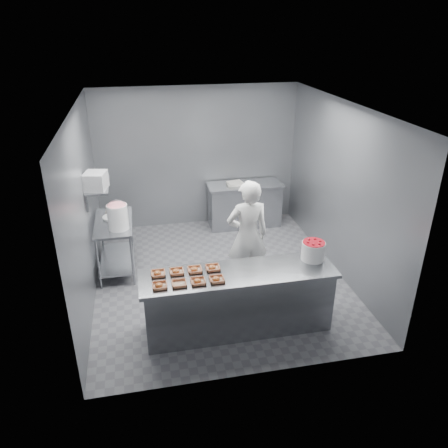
{
  "coord_description": "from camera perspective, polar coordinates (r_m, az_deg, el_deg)",
  "views": [
    {
      "loc": [
        -1.17,
        -6.11,
        3.91
      ],
      "look_at": [
        0.04,
        -0.2,
        1.06
      ],
      "focal_mm": 35.0,
      "sensor_mm": 36.0,
      "label": 1
    }
  ],
  "objects": [
    {
      "name": "ceiling",
      "position": [
        6.32,
        -0.76,
        15.12
      ],
      "size": [
        4.5,
        4.5,
        0.0
      ],
      "primitive_type": "plane",
      "rotation": [
        3.14,
        0.0,
        0.0
      ],
      "color": "white",
      "rests_on": "wall_back"
    },
    {
      "name": "rag",
      "position": [
        7.78,
        -14.63,
        1.68
      ],
      "size": [
        0.16,
        0.15,
        0.02
      ],
      "primitive_type": "cube",
      "rotation": [
        0.0,
        0.0,
        -0.32
      ],
      "color": "#CCB28C",
      "rests_on": "prep_table"
    },
    {
      "name": "wall_back",
      "position": [
        8.81,
        -3.51,
        8.64
      ],
      "size": [
        4.0,
        0.04,
        2.8
      ],
      "primitive_type": "cube",
      "color": "slate",
      "rests_on": "ground"
    },
    {
      "name": "tray_1",
      "position": [
        5.52,
        -5.88,
        -7.74
      ],
      "size": [
        0.19,
        0.18,
        0.04
      ],
      "color": "tan",
      "rests_on": "service_counter"
    },
    {
      "name": "service_counter",
      "position": [
        6.0,
        1.85,
        -9.95
      ],
      "size": [
        2.6,
        0.7,
        0.9
      ],
      "color": "slate",
      "rests_on": "ground"
    },
    {
      "name": "worker",
      "position": [
        6.7,
        3.1,
        -1.56
      ],
      "size": [
        0.66,
        0.45,
        1.79
      ],
      "primitive_type": "imported",
      "rotation": [
        0.0,
        0.0,
        3.17
      ],
      "color": "white",
      "rests_on": "ground"
    },
    {
      "name": "paper_stack",
      "position": [
        8.75,
        1.44,
        5.32
      ],
      "size": [
        0.31,
        0.24,
        0.06
      ],
      "primitive_type": "cube",
      "rotation": [
        0.0,
        0.0,
        0.05
      ],
      "color": "silver",
      "rests_on": "back_counter"
    },
    {
      "name": "tray_0",
      "position": [
        5.5,
        -8.42,
        -7.95
      ],
      "size": [
        0.19,
        0.18,
        0.06
      ],
      "color": "tan",
      "rests_on": "service_counter"
    },
    {
      "name": "tray_4",
      "position": [
        5.75,
        -8.62,
        -6.4
      ],
      "size": [
        0.19,
        0.18,
        0.06
      ],
      "color": "tan",
      "rests_on": "service_counter"
    },
    {
      "name": "tray_5",
      "position": [
        5.76,
        -6.23,
        -6.18
      ],
      "size": [
        0.19,
        0.18,
        0.06
      ],
      "color": "tan",
      "rests_on": "service_counter"
    },
    {
      "name": "wall_right",
      "position": [
        7.33,
        14.89,
        4.34
      ],
      "size": [
        0.04,
        4.5,
        2.8
      ],
      "primitive_type": "cube",
      "color": "slate",
      "rests_on": "ground"
    },
    {
      "name": "wall_shelf",
      "position": [
        7.15,
        -16.18,
        4.93
      ],
      "size": [
        0.35,
        0.9,
        0.03
      ],
      "primitive_type": "cube",
      "color": "slate",
      "rests_on": "wall_left"
    },
    {
      "name": "bucket_lid",
      "position": [
        7.51,
        -14.28,
        0.89
      ],
      "size": [
        0.36,
        0.36,
        0.03
      ],
      "primitive_type": "cylinder",
      "rotation": [
        0.0,
        0.0,
        -0.04
      ],
      "color": "white",
      "rests_on": "prep_table"
    },
    {
      "name": "strawberry_tub",
      "position": [
        6.1,
        11.57,
        -3.35
      ],
      "size": [
        0.32,
        0.32,
        0.27
      ],
      "color": "white",
      "rests_on": "service_counter"
    },
    {
      "name": "tray_7",
      "position": [
        5.81,
        -1.5,
        -5.72
      ],
      "size": [
        0.19,
        0.18,
        0.06
      ],
      "color": "tan",
      "rests_on": "service_counter"
    },
    {
      "name": "tray_2",
      "position": [
        5.54,
        -3.43,
        -7.47
      ],
      "size": [
        0.19,
        0.18,
        0.06
      ],
      "color": "tan",
      "rests_on": "service_counter"
    },
    {
      "name": "back_counter",
      "position": [
        8.97,
        2.68,
        2.54
      ],
      "size": [
        1.5,
        0.6,
        0.9
      ],
      "color": "slate",
      "rests_on": "ground"
    },
    {
      "name": "glaze_bucket",
      "position": [
        7.02,
        -13.72,
        0.98
      ],
      "size": [
        0.34,
        0.32,
        0.49
      ],
      "color": "white",
      "rests_on": "prep_table"
    },
    {
      "name": "tray_3",
      "position": [
        5.57,
        -0.97,
        -7.22
      ],
      "size": [
        0.19,
        0.18,
        0.06
      ],
      "color": "tan",
      "rests_on": "service_counter"
    },
    {
      "name": "tray_6",
      "position": [
        5.78,
        -3.85,
        -5.95
      ],
      "size": [
        0.19,
        0.18,
        0.06
      ],
      "color": "tan",
      "rests_on": "service_counter"
    },
    {
      "name": "floor",
      "position": [
        7.35,
        -0.63,
        -6.89
      ],
      "size": [
        4.5,
        4.5,
        0.0
      ],
      "primitive_type": "plane",
      "color": "#4C4C51",
      "rests_on": "ground"
    },
    {
      "name": "wall_left",
      "position": [
        6.66,
        -17.84,
        1.83
      ],
      "size": [
        0.04,
        4.5,
        2.8
      ],
      "primitive_type": "cube",
      "color": "slate",
      "rests_on": "ground"
    },
    {
      "name": "prep_table",
      "position": [
        7.51,
        -14.02,
        -1.81
      ],
      "size": [
        0.6,
        1.2,
        0.9
      ],
      "color": "slate",
      "rests_on": "ground"
    },
    {
      "name": "appliance",
      "position": [
        6.88,
        -16.43,
        5.42
      ],
      "size": [
        0.38,
        0.41,
        0.26
      ],
      "primitive_type": "cube",
      "rotation": [
        0.0,
        0.0,
        -0.22
      ],
      "color": "gray",
      "rests_on": "wall_shelf"
    }
  ]
}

